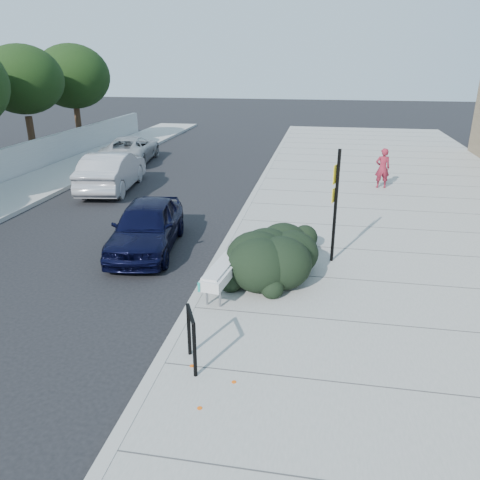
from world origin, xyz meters
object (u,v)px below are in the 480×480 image
object	(u,v)px
bench	(226,267)
suv_silver	(131,149)
sign_post	(335,200)
wagon_silver	(112,171)
bike_rack	(191,334)
pedestrian	(383,168)
sedan_navy	(147,226)

from	to	relation	value
bench	suv_silver	bearing A→B (deg)	127.61
sign_post	wagon_silver	bearing A→B (deg)	164.03
bench	bike_rack	xyz separation A→B (m)	(0.00, -2.95, 0.09)
pedestrian	sign_post	bearing A→B (deg)	68.39
sedan_navy	wagon_silver	bearing A→B (deg)	114.16
bench	suv_silver	size ratio (longest dim) A/B	0.46
bench	bike_rack	bearing A→B (deg)	-82.30
bench	wagon_silver	distance (m)	10.71
bike_rack	sign_post	distance (m)	5.66
bench	sedan_navy	world-z (taller)	sedan_navy
bench	pedestrian	distance (m)	11.10
sign_post	suv_silver	bearing A→B (deg)	150.52
bike_rack	wagon_silver	xyz separation A→B (m)	(-6.60, 11.39, 0.02)
bench	wagon_silver	bearing A→B (deg)	135.67
bench	sign_post	size ratio (longest dim) A/B	0.77
sign_post	sedan_navy	world-z (taller)	sign_post
bench	suv_silver	xyz separation A→B (m)	(-8.10, 14.06, -0.00)
sign_post	pedestrian	bearing A→B (deg)	94.94
sign_post	sedan_navy	xyz separation A→B (m)	(-5.19, 0.25, -1.09)
wagon_silver	pedestrian	xyz separation A→B (m)	(11.06, 1.72, 0.18)
bike_rack	sedan_navy	world-z (taller)	sedan_navy
sign_post	suv_silver	size ratio (longest dim) A/B	0.60
sign_post	suv_silver	distance (m)	15.96
sedan_navy	sign_post	bearing A→B (deg)	-10.52
suv_silver	pedestrian	world-z (taller)	pedestrian
bench	sedan_navy	bearing A→B (deg)	147.80
bench	sedan_navy	size ratio (longest dim) A/B	0.54
sedan_navy	wagon_silver	size ratio (longest dim) A/B	0.87
bench	bike_rack	world-z (taller)	bike_rack
bench	sign_post	bearing A→B (deg)	48.64
bench	sign_post	distance (m)	3.37
sedan_navy	pedestrian	bearing A→B (deg)	39.42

